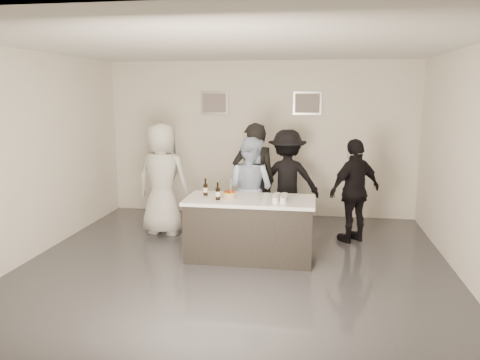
{
  "coord_description": "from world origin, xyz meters",
  "views": [
    {
      "loc": [
        1.05,
        -6.09,
        2.41
      ],
      "look_at": [
        0.0,
        0.5,
        1.15
      ],
      "focal_mm": 35.0,
      "sensor_mm": 36.0,
      "label": 1
    }
  ],
  "objects_px": {
    "bar_counter": "(250,228)",
    "person_guest_back": "(287,180)",
    "beer_bottle_a": "(205,187)",
    "person_main_blue": "(250,189)",
    "cake": "(229,195)",
    "person_guest_left": "(163,179)",
    "person_main_black": "(254,182)",
    "beer_bottle_b": "(218,191)",
    "person_guest_right": "(355,191)"
  },
  "relations": [
    {
      "from": "bar_counter",
      "to": "person_guest_back",
      "type": "xyz_separation_m",
      "value": [
        0.43,
        1.6,
        0.44
      ]
    },
    {
      "from": "beer_bottle_a",
      "to": "person_guest_back",
      "type": "xyz_separation_m",
      "value": [
        1.11,
        1.51,
        -0.14
      ]
    },
    {
      "from": "person_main_blue",
      "to": "bar_counter",
      "type": "bearing_deg",
      "value": 122.45
    },
    {
      "from": "cake",
      "to": "person_guest_left",
      "type": "relative_size",
      "value": 0.11
    },
    {
      "from": "person_main_black",
      "to": "person_guest_back",
      "type": "distance_m",
      "value": 0.84
    },
    {
      "from": "beer_bottle_a",
      "to": "person_main_blue",
      "type": "bearing_deg",
      "value": 53.36
    },
    {
      "from": "person_guest_back",
      "to": "beer_bottle_b",
      "type": "bearing_deg",
      "value": 54.81
    },
    {
      "from": "beer_bottle_a",
      "to": "person_guest_left",
      "type": "xyz_separation_m",
      "value": [
        -0.96,
        0.9,
        -0.08
      ]
    },
    {
      "from": "bar_counter",
      "to": "person_guest_left",
      "type": "distance_m",
      "value": 1.98
    },
    {
      "from": "cake",
      "to": "person_guest_right",
      "type": "relative_size",
      "value": 0.12
    },
    {
      "from": "person_guest_left",
      "to": "person_guest_right",
      "type": "distance_m",
      "value": 3.2
    },
    {
      "from": "cake",
      "to": "person_guest_back",
      "type": "bearing_deg",
      "value": 65.23
    },
    {
      "from": "person_guest_left",
      "to": "person_guest_back",
      "type": "height_order",
      "value": "person_guest_left"
    },
    {
      "from": "beer_bottle_b",
      "to": "person_guest_left",
      "type": "bearing_deg",
      "value": 136.29
    },
    {
      "from": "cake",
      "to": "person_main_black",
      "type": "bearing_deg",
      "value": 75.69
    },
    {
      "from": "beer_bottle_b",
      "to": "person_main_black",
      "type": "relative_size",
      "value": 0.13
    },
    {
      "from": "person_main_black",
      "to": "person_guest_right",
      "type": "distance_m",
      "value": 1.64
    },
    {
      "from": "bar_counter",
      "to": "beer_bottle_a",
      "type": "height_order",
      "value": "beer_bottle_a"
    },
    {
      "from": "person_guest_right",
      "to": "person_main_black",
      "type": "bearing_deg",
      "value": -32.87
    },
    {
      "from": "beer_bottle_b",
      "to": "person_guest_right",
      "type": "xyz_separation_m",
      "value": [
        2.0,
        1.22,
        -0.19
      ]
    },
    {
      "from": "bar_counter",
      "to": "cake",
      "type": "distance_m",
      "value": 0.57
    },
    {
      "from": "person_guest_left",
      "to": "person_guest_back",
      "type": "distance_m",
      "value": 2.16
    },
    {
      "from": "person_guest_right",
      "to": "person_guest_back",
      "type": "xyz_separation_m",
      "value": [
        -1.13,
        0.53,
        0.04
      ]
    },
    {
      "from": "beer_bottle_b",
      "to": "person_main_blue",
      "type": "height_order",
      "value": "person_main_blue"
    },
    {
      "from": "person_main_black",
      "to": "person_guest_left",
      "type": "xyz_separation_m",
      "value": [
        -1.57,
        0.06,
        -0.01
      ]
    },
    {
      "from": "cake",
      "to": "person_guest_right",
      "type": "xyz_separation_m",
      "value": [
        1.86,
        1.07,
        -0.1
      ]
    },
    {
      "from": "person_main_blue",
      "to": "person_guest_right",
      "type": "xyz_separation_m",
      "value": [
        1.68,
        0.22,
        -0.02
      ]
    },
    {
      "from": "person_guest_left",
      "to": "person_guest_right",
      "type": "bearing_deg",
      "value": -170.44
    },
    {
      "from": "person_main_black",
      "to": "person_guest_back",
      "type": "relative_size",
      "value": 1.09
    },
    {
      "from": "beer_bottle_a",
      "to": "beer_bottle_b",
      "type": "xyz_separation_m",
      "value": [
        0.24,
        -0.25,
        0.0
      ]
    },
    {
      "from": "beer_bottle_b",
      "to": "person_guest_left",
      "type": "distance_m",
      "value": 1.66
    },
    {
      "from": "cake",
      "to": "beer_bottle_b",
      "type": "distance_m",
      "value": 0.23
    },
    {
      "from": "bar_counter",
      "to": "person_main_black",
      "type": "distance_m",
      "value": 1.07
    },
    {
      "from": "person_main_blue",
      "to": "person_guest_right",
      "type": "distance_m",
      "value": 1.69
    },
    {
      "from": "bar_counter",
      "to": "beer_bottle_a",
      "type": "bearing_deg",
      "value": 172.07
    },
    {
      "from": "bar_counter",
      "to": "beer_bottle_a",
      "type": "xyz_separation_m",
      "value": [
        -0.68,
        0.09,
        0.58
      ]
    },
    {
      "from": "cake",
      "to": "bar_counter",
      "type": "bearing_deg",
      "value": -0.67
    },
    {
      "from": "person_main_blue",
      "to": "person_guest_left",
      "type": "bearing_deg",
      "value": 19.49
    },
    {
      "from": "cake",
      "to": "person_main_blue",
      "type": "height_order",
      "value": "person_main_blue"
    },
    {
      "from": "cake",
      "to": "person_guest_back",
      "type": "xyz_separation_m",
      "value": [
        0.74,
        1.6,
        -0.05
      ]
    },
    {
      "from": "cake",
      "to": "person_guest_back",
      "type": "height_order",
      "value": "person_guest_back"
    },
    {
      "from": "beer_bottle_a",
      "to": "person_main_black",
      "type": "bearing_deg",
      "value": 53.84
    },
    {
      "from": "beer_bottle_a",
      "to": "person_guest_back",
      "type": "distance_m",
      "value": 1.88
    },
    {
      "from": "beer_bottle_b",
      "to": "person_main_blue",
      "type": "bearing_deg",
      "value": 72.02
    },
    {
      "from": "beer_bottle_a",
      "to": "person_main_black",
      "type": "distance_m",
      "value": 1.04
    },
    {
      "from": "person_guest_left",
      "to": "person_guest_right",
      "type": "relative_size",
      "value": 1.13
    },
    {
      "from": "person_guest_left",
      "to": "person_main_blue",
      "type": "bearing_deg",
      "value": -177.06
    },
    {
      "from": "cake",
      "to": "person_main_black",
      "type": "relative_size",
      "value": 0.11
    },
    {
      "from": "bar_counter",
      "to": "cake",
      "type": "xyz_separation_m",
      "value": [
        -0.3,
        0.0,
        0.49
      ]
    },
    {
      "from": "person_main_black",
      "to": "beer_bottle_b",
      "type": "bearing_deg",
      "value": 57.28
    }
  ]
}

